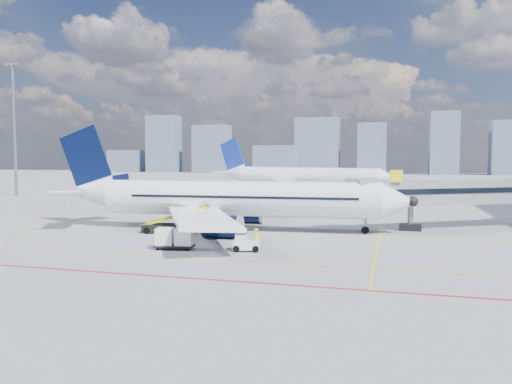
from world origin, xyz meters
The scene contains 11 objects.
ground centered at (0.00, 0.00, 0.00)m, with size 420.00×420.00×0.00m, color gray.
apron_markings centered at (-0.58, -3.91, 0.01)m, with size 90.00×35.12×0.01m.
jet_bridge centered at (23.51, 16.91, 3.74)m, with size 23.55×15.78×6.30m.
floodlight_mast_nw centered at (-55.00, 40.00, 13.59)m, with size 3.20×0.61×25.45m.
distant_skyline centered at (9.25, 190.00, 11.53)m, with size 252.52×15.18×28.26m.
main_aircraft centered at (-1.68, 8.36, 3.22)m, with size 38.01×33.09×11.09m.
second_aircraft centered at (-4.25, 65.27, 3.22)m, with size 42.17×35.91×12.68m.
baggage_tug centered at (3.76, -2.44, 0.70)m, with size 2.33×1.70×1.47m.
cargo_dolly centered at (-2.03, -3.21, 0.96)m, with size 3.41×2.01×1.75m.
belt_loader centered at (-6.51, 4.96, 0.71)m, with size 6.81×3.21×2.74m.
ramp_worker centered at (4.69, -2.13, 0.92)m, with size 0.67×0.44×1.84m, color yellow.
Camera 1 is at (15.11, -40.53, 7.56)m, focal length 35.00 mm.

